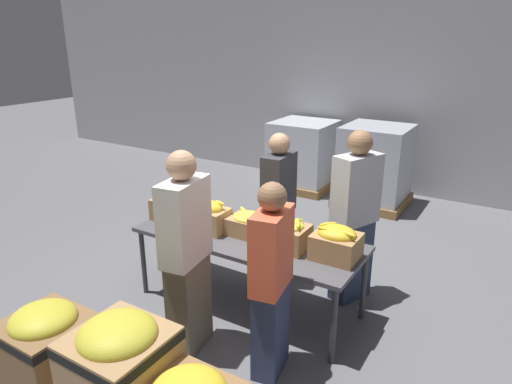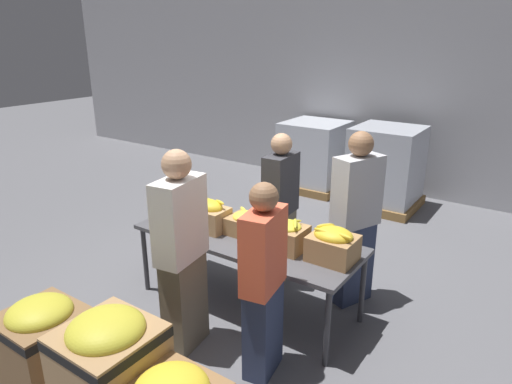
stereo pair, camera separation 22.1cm
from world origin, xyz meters
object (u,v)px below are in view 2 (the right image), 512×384
object	(u,v)px
banana_box_1	(208,215)
volunteer_3	(182,254)
banana_box_3	(284,235)
volunteer_2	(355,221)
banana_box_0	(173,205)
volunteer_1	(263,283)
banana_box_4	(333,244)
volunteer_0	(280,210)
pallet_stack_0	(386,168)
donation_bin_1	(111,368)
banana_box_2	(248,223)
donation_bin_0	(44,337)
sorting_table	(247,241)
pallet_stack_1	(314,156)

from	to	relation	value
banana_box_1	volunteer_3	xyz separation A→B (m)	(0.33, -0.73, -0.03)
banana_box_3	volunteer_2	distance (m)	0.79
banana_box_0	volunteer_1	bearing A→B (deg)	-22.51
banana_box_1	volunteer_2	bearing A→B (deg)	31.54
banana_box_3	volunteer_2	xyz separation A→B (m)	(0.38, 0.70, -0.02)
banana_box_0	banana_box_4	distance (m)	1.78
banana_box_0	volunteer_0	world-z (taller)	volunteer_0
volunteer_2	pallet_stack_0	world-z (taller)	volunteer_2
donation_bin_1	banana_box_1	bearing A→B (deg)	107.24
banana_box_3	volunteer_3	distance (m)	0.93
banana_box_1	banana_box_2	xyz separation A→B (m)	(0.39, 0.12, -0.04)
volunteer_0	volunteer_1	size ratio (longest dim) A/B	1.02
banana_box_2	banana_box_4	world-z (taller)	banana_box_4
banana_box_0	donation_bin_0	size ratio (longest dim) A/B	0.57
banana_box_0	banana_box_4	xyz separation A→B (m)	(1.78, 0.08, 0.01)
banana_box_1	volunteer_1	bearing A→B (deg)	-30.57
banana_box_0	banana_box_1	world-z (taller)	banana_box_1
banana_box_4	volunteer_2	distance (m)	0.66
banana_box_1	banana_box_4	distance (m)	1.30
sorting_table	banana_box_1	xyz separation A→B (m)	(-0.41, -0.07, 0.20)
volunteer_3	sorting_table	bearing A→B (deg)	-14.24
sorting_table	banana_box_1	bearing A→B (deg)	-170.07
banana_box_0	banana_box_4	bearing A→B (deg)	2.52
sorting_table	banana_box_0	xyz separation A→B (m)	(-0.90, -0.06, 0.19)
banana_box_0	volunteer_1	xyz separation A→B (m)	(1.55, -0.64, -0.10)
banana_box_2	donation_bin_0	world-z (taller)	banana_box_2
sorting_table	pallet_stack_1	bearing A→B (deg)	107.94
volunteer_1	pallet_stack_0	distance (m)	4.21
banana_box_0	volunteer_2	bearing A→B (deg)	23.26
volunteer_1	donation_bin_0	xyz separation A→B (m)	(-1.36, -1.02, -0.43)
banana_box_2	banana_box_4	xyz separation A→B (m)	(0.90, -0.03, 0.04)
donation_bin_0	pallet_stack_1	size ratio (longest dim) A/B	0.58
volunteer_1	banana_box_1	bearing A→B (deg)	49.69
volunteer_3	pallet_stack_1	size ratio (longest dim) A/B	1.50
banana_box_1	volunteer_0	distance (m)	0.81
banana_box_0	banana_box_4	world-z (taller)	banana_box_4
banana_box_3	volunteer_1	size ratio (longest dim) A/B	0.24
sorting_table	pallet_stack_0	bearing A→B (deg)	87.57
banana_box_3	volunteer_1	distance (m)	0.72
volunteer_3	pallet_stack_0	distance (m)	4.29
banana_box_0	banana_box_3	bearing A→B (deg)	1.63
banana_box_1	banana_box_4	bearing A→B (deg)	4.10
sorting_table	donation_bin_1	size ratio (longest dim) A/B	2.56
banana_box_3	banana_box_1	bearing A→B (deg)	-176.44
pallet_stack_0	pallet_stack_1	size ratio (longest dim) A/B	1.08
banana_box_1	pallet_stack_0	distance (m)	3.60
banana_box_0	donation_bin_0	distance (m)	1.75
sorting_table	banana_box_0	bearing A→B (deg)	-176.33
volunteer_2	donation_bin_0	bearing A→B (deg)	-9.22
banana_box_1	donation_bin_0	size ratio (longest dim) A/B	0.58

